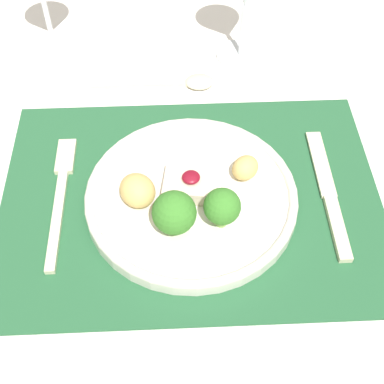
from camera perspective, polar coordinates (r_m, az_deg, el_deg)
The scene contains 6 objects.
dining_table at distance 0.77m, azimuth -0.09°, elevation -5.57°, with size 1.12×1.01×0.76m.
placemat at distance 0.68m, azimuth -0.10°, elevation -0.68°, with size 0.48×0.35×0.00m, color #235633.
dinner_plate at distance 0.66m, azimuth -0.09°, elevation -0.49°, with size 0.27×0.27×0.08m.
fork at distance 0.71m, azimuth -13.79°, elevation 0.18°, with size 0.02×0.21×0.01m.
knife at distance 0.70m, azimuth 14.52°, elevation -0.82°, with size 0.02×0.21×0.01m.
spoon at distance 0.84m, azimuth -1.50°, elevation 11.56°, with size 0.19×0.04×0.01m.
Camera 1 is at (-0.02, -0.42, 1.30)m, focal length 50.00 mm.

